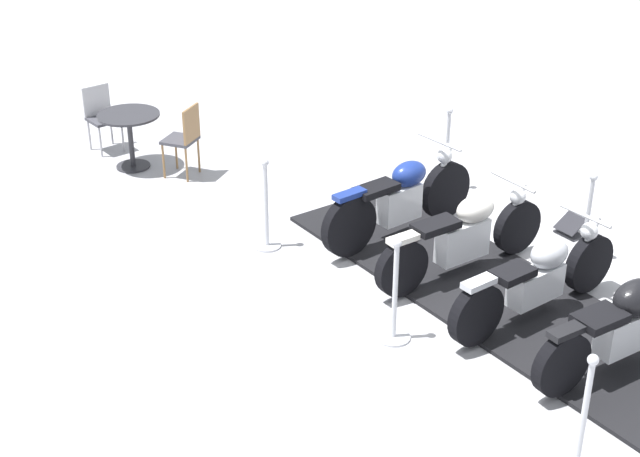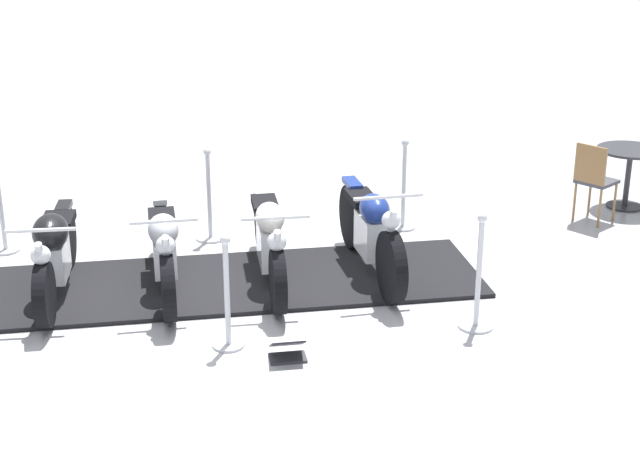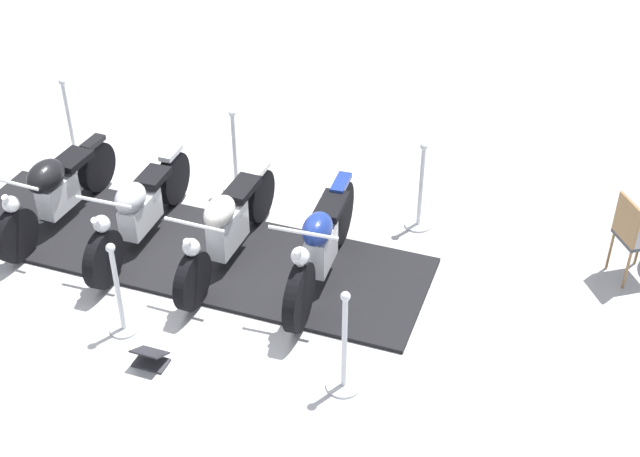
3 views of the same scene
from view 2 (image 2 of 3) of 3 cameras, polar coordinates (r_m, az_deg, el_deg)
The scene contains 14 objects.
ground_plane at distance 9.55m, azimuth -6.21°, elevation -3.47°, with size 80.00×80.00×0.00m, color #B2B2B7.
display_platform at distance 9.55m, azimuth -6.21°, elevation -3.35°, with size 5.34×1.54×0.04m, color black.
motorcycle_black at distance 9.39m, azimuth -15.93°, elevation -1.30°, with size 1.75×1.36×0.89m.
motorcycle_chrome at distance 9.34m, azimuth -9.50°, elevation -1.13°, with size 1.77×1.58×0.92m.
motorcycle_cream at distance 9.38m, azimuth -3.12°, elevation -0.63°, with size 1.83×1.50×0.91m.
motorcycle_navy at distance 9.55m, azimuth 3.14°, elevation -0.10°, with size 1.69×1.58×1.02m.
stanchion_left_mid at distance 10.69m, azimuth -6.76°, elevation 1.09°, with size 0.33×0.33×1.09m.
stanchion_right_mid at distance 8.17m, azimuth -5.68°, elevation -4.81°, with size 0.29×0.29×1.05m.
stanchion_left_rear at distance 11.01m, azimuth 5.11°, elevation 1.83°, with size 0.32×0.32×1.09m.
stanchion_right_rear at distance 8.60m, azimuth 9.61°, elevation -3.78°, with size 0.33×0.33×1.11m.
stanchion_left_front at distance 10.83m, azimuth -18.84°, elevation 0.53°, with size 0.31×0.31×1.11m.
info_placard at distance 8.05m, azimuth -2.00°, elevation -7.53°, with size 0.38×0.38×0.23m.
cafe_table at distance 12.26m, azimuth 18.38°, elevation 3.81°, with size 0.83×0.83×0.76m.
cafe_chair_across_table at distance 11.56m, azimuth 16.39°, elevation 3.03°, with size 0.50×0.50×0.97m.
Camera 2 is at (-7.01, -5.26, 3.81)m, focal length 52.38 mm.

